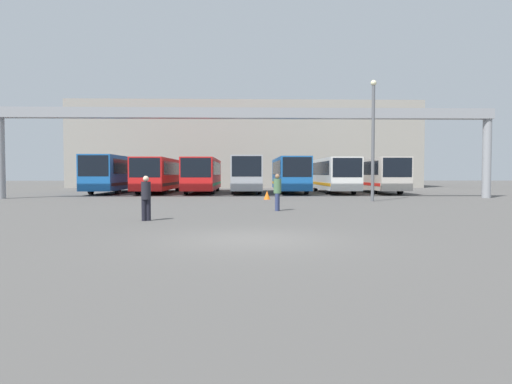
{
  "coord_description": "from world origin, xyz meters",
  "views": [
    {
      "loc": [
        -0.17,
        -11.82,
        1.71
      ],
      "look_at": [
        0.72,
        23.14,
        0.3
      ],
      "focal_mm": 32.0,
      "sensor_mm": 36.0,
      "label": 1
    }
  ],
  "objects_px": {
    "traffic_cone": "(267,195)",
    "lamp_post": "(373,135)",
    "bus_slot_5": "(333,173)",
    "pedestrian_far_center": "(146,197)",
    "bus_slot_6": "(376,173)",
    "bus_slot_1": "(159,173)",
    "bus_slot_4": "(290,173)",
    "pedestrian_near_right": "(277,191)",
    "bus_slot_3": "(246,172)",
    "bus_slot_0": "(116,172)",
    "bus_slot_2": "(203,173)"
  },
  "relations": [
    {
      "from": "bus_slot_1",
      "to": "pedestrian_far_center",
      "type": "bearing_deg",
      "value": -80.53
    },
    {
      "from": "traffic_cone",
      "to": "lamp_post",
      "type": "bearing_deg",
      "value": -17.97
    },
    {
      "from": "bus_slot_5",
      "to": "pedestrian_far_center",
      "type": "distance_m",
      "value": 26.65
    },
    {
      "from": "pedestrian_far_center",
      "to": "lamp_post",
      "type": "xyz_separation_m",
      "value": [
        11.51,
        11.47,
        3.22
      ]
    },
    {
      "from": "bus_slot_0",
      "to": "bus_slot_2",
      "type": "relative_size",
      "value": 1.0
    },
    {
      "from": "bus_slot_1",
      "to": "traffic_cone",
      "type": "relative_size",
      "value": 20.4
    },
    {
      "from": "bus_slot_4",
      "to": "pedestrian_near_right",
      "type": "distance_m",
      "value": 19.92
    },
    {
      "from": "bus_slot_3",
      "to": "bus_slot_5",
      "type": "height_order",
      "value": "bus_slot_3"
    },
    {
      "from": "pedestrian_far_center",
      "to": "bus_slot_2",
      "type": "bearing_deg",
      "value": -106.72
    },
    {
      "from": "bus_slot_4",
      "to": "pedestrian_near_right",
      "type": "bearing_deg",
      "value": -97.34
    },
    {
      "from": "bus_slot_1",
      "to": "pedestrian_near_right",
      "type": "relative_size",
      "value": 6.93
    },
    {
      "from": "bus_slot_6",
      "to": "traffic_cone",
      "type": "distance_m",
      "value": 14.78
    },
    {
      "from": "pedestrian_near_right",
      "to": "traffic_cone",
      "type": "xyz_separation_m",
      "value": [
        -0.02,
        9.25,
        -0.61
      ]
    },
    {
      "from": "bus_slot_5",
      "to": "lamp_post",
      "type": "bearing_deg",
      "value": -90.0
    },
    {
      "from": "bus_slot_6",
      "to": "pedestrian_far_center",
      "type": "height_order",
      "value": "bus_slot_6"
    },
    {
      "from": "bus_slot_3",
      "to": "bus_slot_4",
      "type": "height_order",
      "value": "bus_slot_3"
    },
    {
      "from": "bus_slot_0",
      "to": "bus_slot_6",
      "type": "distance_m",
      "value": 23.34
    },
    {
      "from": "pedestrian_near_right",
      "to": "bus_slot_0",
      "type": "bearing_deg",
      "value": -132.14
    },
    {
      "from": "pedestrian_far_center",
      "to": "bus_slot_0",
      "type": "bearing_deg",
      "value": -89.16
    },
    {
      "from": "bus_slot_0",
      "to": "pedestrian_far_center",
      "type": "relative_size",
      "value": 7.55
    },
    {
      "from": "bus_slot_5",
      "to": "bus_slot_3",
      "type": "bearing_deg",
      "value": -176.04
    },
    {
      "from": "bus_slot_2",
      "to": "traffic_cone",
      "type": "distance_m",
      "value": 12.25
    },
    {
      "from": "bus_slot_6",
      "to": "traffic_cone",
      "type": "bearing_deg",
      "value": -134.66
    },
    {
      "from": "bus_slot_0",
      "to": "bus_slot_5",
      "type": "height_order",
      "value": "bus_slot_0"
    },
    {
      "from": "bus_slot_5",
      "to": "bus_slot_1",
      "type": "bearing_deg",
      "value": 179.17
    },
    {
      "from": "bus_slot_0",
      "to": "pedestrian_near_right",
      "type": "xyz_separation_m",
      "value": [
        13.01,
        -20.21,
        -0.95
      ]
    },
    {
      "from": "bus_slot_2",
      "to": "bus_slot_4",
      "type": "distance_m",
      "value": 7.79
    },
    {
      "from": "bus_slot_1",
      "to": "bus_slot_3",
      "type": "distance_m",
      "value": 7.81
    },
    {
      "from": "pedestrian_far_center",
      "to": "bus_slot_1",
      "type": "bearing_deg",
      "value": -97.61
    },
    {
      "from": "bus_slot_3",
      "to": "bus_slot_6",
      "type": "distance_m",
      "value": 11.68
    },
    {
      "from": "bus_slot_3",
      "to": "bus_slot_5",
      "type": "distance_m",
      "value": 7.8
    },
    {
      "from": "bus_slot_2",
      "to": "pedestrian_far_center",
      "type": "relative_size",
      "value": 7.57
    },
    {
      "from": "bus_slot_3",
      "to": "lamp_post",
      "type": "height_order",
      "value": "lamp_post"
    },
    {
      "from": "pedestrian_far_center",
      "to": "traffic_cone",
      "type": "distance_m",
      "value": 14.49
    },
    {
      "from": "bus_slot_2",
      "to": "bus_slot_3",
      "type": "relative_size",
      "value": 1.21
    },
    {
      "from": "pedestrian_near_right",
      "to": "pedestrian_far_center",
      "type": "bearing_deg",
      "value": -34.55
    },
    {
      "from": "bus_slot_5",
      "to": "bus_slot_6",
      "type": "distance_m",
      "value": 3.89
    },
    {
      "from": "lamp_post",
      "to": "bus_slot_6",
      "type": "bearing_deg",
      "value": 72.79
    },
    {
      "from": "bus_slot_4",
      "to": "pedestrian_far_center",
      "type": "height_order",
      "value": "bus_slot_4"
    },
    {
      "from": "bus_slot_6",
      "to": "pedestrian_far_center",
      "type": "relative_size",
      "value": 6.93
    },
    {
      "from": "bus_slot_0",
      "to": "pedestrian_near_right",
      "type": "relative_size",
      "value": 7.26
    },
    {
      "from": "bus_slot_4",
      "to": "bus_slot_6",
      "type": "relative_size",
      "value": 1.0
    },
    {
      "from": "bus_slot_4",
      "to": "pedestrian_far_center",
      "type": "bearing_deg",
      "value": -107.58
    },
    {
      "from": "bus_slot_1",
      "to": "bus_slot_0",
      "type": "bearing_deg",
      "value": 175.87
    },
    {
      "from": "traffic_cone",
      "to": "lamp_post",
      "type": "relative_size",
      "value": 0.08
    },
    {
      "from": "bus_slot_4",
      "to": "lamp_post",
      "type": "xyz_separation_m",
      "value": [
        3.89,
        -12.58,
        2.31
      ]
    },
    {
      "from": "bus_slot_3",
      "to": "traffic_cone",
      "type": "distance_m",
      "value": 10.13
    },
    {
      "from": "bus_slot_0",
      "to": "bus_slot_5",
      "type": "xyz_separation_m",
      "value": [
        19.44,
        -0.51,
        -0.1
      ]
    },
    {
      "from": "pedestrian_far_center",
      "to": "traffic_cone",
      "type": "xyz_separation_m",
      "value": [
        5.06,
        13.56,
        -0.58
      ]
    },
    {
      "from": "bus_slot_2",
      "to": "bus_slot_3",
      "type": "distance_m",
      "value": 4.03
    }
  ]
}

